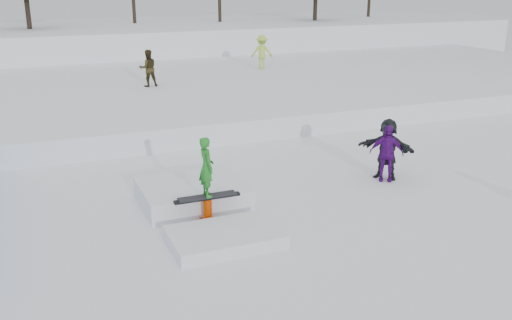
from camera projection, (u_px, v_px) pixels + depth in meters
name	position (u px, v px, depth m)	size (l,w,h in m)	color
ground	(269.00, 233.00, 13.02)	(120.00, 120.00, 0.00)	white
snow_berm	(94.00, 43.00, 39.03)	(60.00, 14.00, 2.40)	white
snow_midrise	(134.00, 91.00, 26.97)	(50.00, 18.00, 0.80)	white
walker_olive	(148.00, 68.00, 25.70)	(0.81, 0.63, 1.66)	#2F2610
walker_ygreen	(262.00, 52.00, 30.57)	(1.15, 0.66, 1.78)	#B1D242
spectator_purple	(386.00, 153.00, 16.15)	(0.95, 0.40, 1.63)	#4F0D76
spectator_dark	(387.00, 149.00, 16.32)	(1.63, 0.52, 1.76)	black
jib_rail_feature	(201.00, 202.00, 14.00)	(2.60, 4.40, 2.11)	white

